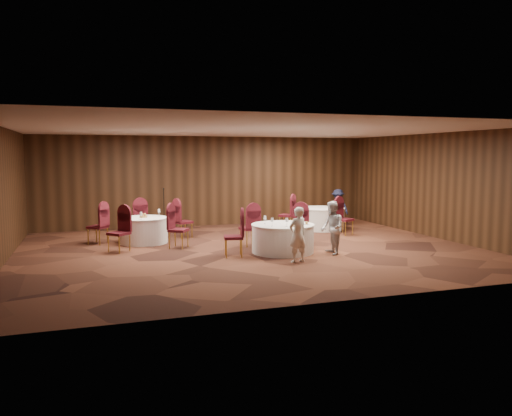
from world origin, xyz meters
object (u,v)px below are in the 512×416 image
object	(u,v)px
woman_a	(298,235)
mic_stand	(164,220)
table_left	(144,230)
table_right	(322,218)
man_c	(338,207)
woman_b	(332,228)
table_main	(283,238)

from	to	relation	value
woman_a	mic_stand	bearing A→B (deg)	-81.28
table_left	mic_stand	size ratio (longest dim) A/B	0.94
table_right	man_c	distance (m)	1.30
table_right	man_c	bearing A→B (deg)	37.13
mic_stand	woman_b	world-z (taller)	mic_stand
woman_a	woman_b	xyz separation A→B (m)	(1.21, 0.60, 0.03)
table_right	table_left	bearing A→B (deg)	-172.51
man_c	woman_a	bearing A→B (deg)	-67.31
woman_a	woman_b	bearing A→B (deg)	-168.07
table_right	woman_a	xyz separation A→B (m)	(-2.91, -4.64, 0.28)
table_left	man_c	bearing A→B (deg)	12.46
table_left	table_right	xyz separation A→B (m)	(6.07, 0.80, 0.00)
table_right	woman_a	bearing A→B (deg)	-122.09
table_left	man_c	distance (m)	7.26
mic_stand	man_c	xyz separation A→B (m)	(6.26, -0.06, 0.23)
table_main	woman_b	size ratio (longest dim) A/B	1.20
table_main	mic_stand	distance (m)	4.88
table_left	mic_stand	bearing A→B (deg)	63.19
woman_a	man_c	bearing A→B (deg)	-140.39
mic_stand	table_right	bearing A→B (deg)	-9.00
table_right	woman_a	distance (m)	5.48
mic_stand	woman_b	bearing A→B (deg)	-53.95
mic_stand	man_c	size ratio (longest dim) A/B	1.13
table_main	table_left	bearing A→B (deg)	141.81
woman_b	man_c	world-z (taller)	woman_b
woman_b	man_c	xyz separation A→B (m)	(2.72, 4.81, -0.03)
man_c	table_left	bearing A→B (deg)	-108.88
woman_a	man_c	distance (m)	6.68
table_main	table_left	xyz separation A→B (m)	(-3.29, 2.58, -0.00)
table_main	man_c	size ratio (longest dim) A/B	1.26
woman_a	man_c	xyz separation A→B (m)	(3.92, 5.41, -0.01)
table_main	woman_a	world-z (taller)	woman_a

